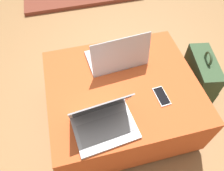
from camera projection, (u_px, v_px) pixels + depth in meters
name	position (u px, v px, depth m)	size (l,w,h in m)	color
ground_plane	(121.00, 116.00, 1.70)	(14.00, 14.00, 0.00)	#9E7042
ottoman	(122.00, 102.00, 1.53)	(0.95, 0.81, 0.41)	maroon
laptop_near	(103.00, 121.00, 1.16)	(0.35, 0.28, 0.23)	#B7B7BC
laptop_far	(117.00, 56.00, 1.44)	(0.40, 0.27, 0.25)	#B7B7BC
cell_phone	(162.00, 96.00, 1.31)	(0.07, 0.14, 0.01)	white
backpack	(198.00, 81.00, 1.65)	(0.24, 0.38, 0.50)	#385133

